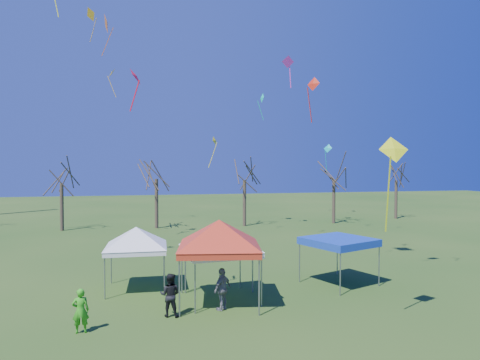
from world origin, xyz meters
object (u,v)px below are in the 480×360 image
at_px(tent_red, 219,225).
at_px(tent_blue, 339,242).
at_px(tree_5, 396,167).
at_px(tree_2, 156,161).
at_px(tent_white_west, 136,231).
at_px(person_green, 81,311).
at_px(person_grey, 222,289).
at_px(tree_3, 245,164).
at_px(person_dark, 170,295).
at_px(tree_1, 61,167).
at_px(tree_4, 334,164).
at_px(tent_white_mid, 220,231).

bearing_deg(tent_red, tent_blue, 14.97).
bearing_deg(tree_5, tree_2, -176.30).
xyz_separation_m(tent_white_west, tent_red, (3.51, -2.89, 0.57)).
bearing_deg(person_green, tree_2, -102.03).
distance_m(tent_blue, person_grey, 6.90).
bearing_deg(tree_2, tent_white_west, -93.96).
bearing_deg(tent_blue, tree_3, 90.08).
relative_size(tent_red, person_dark, 2.76).
xyz_separation_m(tree_2, person_dark, (-0.01, -23.98, -5.44)).
height_order(tree_1, person_grey, tree_1).
bearing_deg(person_grey, tent_white_west, -89.48).
distance_m(tent_white_west, person_green, 5.69).
height_order(tree_3, tree_4, tree_3).
relative_size(tree_3, tree_5, 1.06).
relative_size(tree_1, person_green, 4.77).
xyz_separation_m(tree_2, tent_white_west, (-1.38, -19.98, -3.50)).
relative_size(tree_1, person_grey, 4.36).
relative_size(tree_2, tent_red, 1.75).
distance_m(tree_1, tent_red, 25.54).
distance_m(tree_3, person_dark, 25.64).
bearing_deg(tree_4, person_grey, -123.78).
distance_m(tent_white_mid, person_dark, 3.56).
xyz_separation_m(tree_1, tent_red, (10.53, -23.14, -2.43)).
xyz_separation_m(tree_5, tent_red, (-23.96, -24.56, -2.37)).
relative_size(tent_white_west, tent_red, 0.84).
relative_size(tree_2, tent_white_west, 2.09).
bearing_deg(tent_red, tree_4, 55.27).
distance_m(tree_1, person_dark, 26.13).
bearing_deg(person_dark, tree_4, -108.76).
height_order(tree_3, tent_red, tree_3).
relative_size(tree_1, tent_blue, 1.98).
bearing_deg(tent_white_west, person_dark, -71.09).
xyz_separation_m(tree_1, tent_white_mid, (10.64, -22.61, -2.73)).
bearing_deg(person_green, tent_blue, -166.64).
xyz_separation_m(tree_3, person_grey, (-6.28, -23.36, -5.21)).
distance_m(tree_1, tent_white_west, 21.64).
bearing_deg(tent_white_west, tree_4, 45.73).
height_order(tree_2, person_grey, tree_2).
height_order(tent_red, person_dark, tent_red).
height_order(tent_red, person_green, tent_red).
height_order(tree_4, tent_blue, tree_4).
xyz_separation_m(tree_1, tent_white_west, (7.02, -20.25, -3.00)).
distance_m(tree_2, tree_3, 8.41).
xyz_separation_m(tent_white_mid, person_grey, (-0.12, -1.36, -2.19)).
bearing_deg(person_grey, tree_5, -176.16).
height_order(tree_4, person_dark, tree_4).
bearing_deg(tent_red, person_dark, -152.55).
bearing_deg(tent_blue, tent_white_mid, -169.47).
bearing_deg(tree_3, tree_4, -0.26).
bearing_deg(tree_3, tree_1, 177.94).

